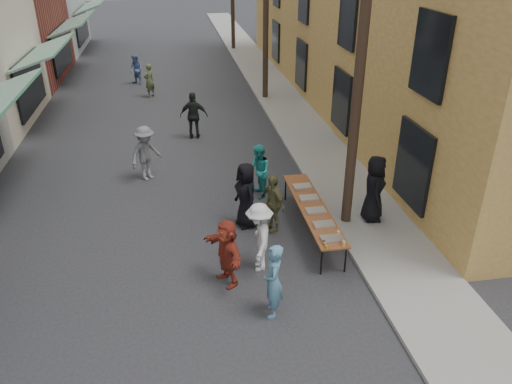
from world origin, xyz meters
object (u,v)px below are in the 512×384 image
object	(u,v)px
guest_front_a	(246,195)
server	(374,189)
utility_pole_mid	(266,0)
catering_tray_sausage	(332,239)
guest_front_c	(259,172)
serving_table	(313,208)
utility_pole_near	(361,58)

from	to	relation	value
guest_front_a	server	world-z (taller)	server
utility_pole_mid	catering_tray_sausage	xyz separation A→B (m)	(-1.04, -13.92, -3.71)
guest_front_a	server	bearing A→B (deg)	66.27
server	guest_front_c	bearing A→B (deg)	66.67
guest_front_c	server	world-z (taller)	server
utility_pole_mid	serving_table	size ratio (longest dim) A/B	2.25
catering_tray_sausage	server	bearing A→B (deg)	46.95
utility_pole_mid	guest_front_a	xyz separation A→B (m)	(-2.70, -11.63, -3.59)
guest_front_c	server	xyz separation A→B (m)	(2.78, -2.02, 0.21)
catering_tray_sausage	guest_front_c	xyz separation A→B (m)	(-1.04, 3.89, 0.03)
serving_table	server	bearing A→B (deg)	7.03
catering_tray_sausage	server	xyz separation A→B (m)	(1.74, 1.86, 0.24)
serving_table	catering_tray_sausage	world-z (taller)	catering_tray_sausage
catering_tray_sausage	guest_front_c	world-z (taller)	guest_front_c
utility_pole_mid	server	bearing A→B (deg)	-86.67
utility_pole_near	catering_tray_sausage	bearing A→B (deg)	-118.49
guest_front_a	serving_table	bearing A→B (deg)	52.34
utility_pole_mid	guest_front_a	distance (m)	12.47
utility_pole_near	guest_front_a	distance (m)	4.51
guest_front_a	utility_pole_near	bearing A→B (deg)	65.58
utility_pole_mid	server	size ratio (longest dim) A/B	4.85
server	guest_front_a	bearing A→B (deg)	95.60
utility_pole_mid	server	distance (m)	12.56
guest_front_c	server	bearing A→B (deg)	48.09
serving_table	guest_front_c	size ratio (longest dim) A/B	2.44
serving_table	guest_front_c	xyz separation A→B (m)	(-1.04, 2.24, 0.11)
guest_front_c	utility_pole_mid	bearing A→B (deg)	162.38
serving_table	catering_tray_sausage	xyz separation A→B (m)	(-0.00, -1.65, 0.08)
utility_pole_mid	utility_pole_near	bearing A→B (deg)	-90.00
server	utility_pole_mid	bearing A→B (deg)	16.01
utility_pole_near	guest_front_c	distance (m)	4.66
catering_tray_sausage	guest_front_a	xyz separation A→B (m)	(-1.66, 2.29, 0.12)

